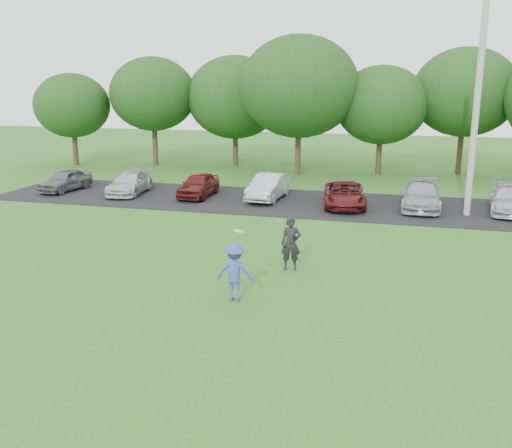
{
  "coord_description": "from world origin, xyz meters",
  "views": [
    {
      "loc": [
        4.66,
        -14.2,
        5.99
      ],
      "look_at": [
        0.0,
        3.5,
        1.3
      ],
      "focal_mm": 40.0,
      "sensor_mm": 36.0,
      "label": 1
    }
  ],
  "objects": [
    {
      "name": "ground",
      "position": [
        0.0,
        0.0,
        0.0
      ],
      "size": [
        100.0,
        100.0,
        0.0
      ],
      "primitive_type": "plane",
      "color": "#26641C",
      "rests_on": "ground"
    },
    {
      "name": "parking_lot",
      "position": [
        0.0,
        13.0,
        0.01
      ],
      "size": [
        32.0,
        6.5,
        0.03
      ],
      "primitive_type": "cube",
      "color": "black",
      "rests_on": "ground"
    },
    {
      "name": "utility_pole",
      "position": [
        7.48,
        12.32,
        5.17
      ],
      "size": [
        0.28,
        0.28,
        10.34
      ],
      "primitive_type": "cylinder",
      "color": "#A7A6A2",
      "rests_on": "ground"
    },
    {
      "name": "frisbee_player",
      "position": [
        0.31,
        0.03,
        0.82
      ],
      "size": [
        1.11,
        0.7,
        2.02
      ],
      "color": "#3B4CA6",
      "rests_on": "ground"
    },
    {
      "name": "camera_bystander",
      "position": [
        1.29,
        2.97,
        0.87
      ],
      "size": [
        0.7,
        0.53,
        1.74
      ],
      "color": "black",
      "rests_on": "ground"
    },
    {
      "name": "parked_cars",
      "position": [
        0.48,
        13.07,
        0.62
      ],
      "size": [
        27.94,
        4.95,
        1.26
      ],
      "color": "#5B5E63",
      "rests_on": "parking_lot"
    },
    {
      "name": "tree_row",
      "position": [
        1.51,
        22.76,
        4.91
      ],
      "size": [
        42.39,
        9.85,
        8.64
      ],
      "color": "#38281C",
      "rests_on": "ground"
    }
  ]
}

